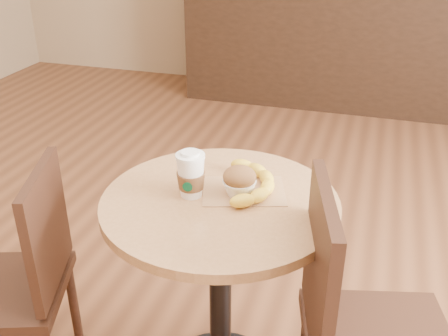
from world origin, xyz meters
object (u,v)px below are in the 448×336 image
object	(u,v)px
coffee_cup	(191,176)
banana	(250,183)
cafe_table	(220,261)
chair_left	(21,279)
chair_right	(358,331)
muffin	(239,181)

from	to	relation	value
coffee_cup	banana	world-z (taller)	coffee_cup
cafe_table	banana	world-z (taller)	banana
cafe_table	chair_left	distance (m)	0.63
chair_right	muffin	xyz separation A→B (m)	(-0.38, 0.18, 0.30)
chair_left	cafe_table	bearing A→B (deg)	87.55
chair_left	muffin	bearing A→B (deg)	89.38
cafe_table	muffin	distance (m)	0.27
chair_right	coffee_cup	world-z (taller)	chair_right
banana	chair_right	bearing A→B (deg)	-42.08
banana	cafe_table	bearing A→B (deg)	-143.12
chair_right	muffin	bearing A→B (deg)	50.22
muffin	chair_left	bearing A→B (deg)	-161.45
cafe_table	coffee_cup	world-z (taller)	coffee_cup
muffin	banana	world-z (taller)	muffin
chair_right	cafe_table	bearing A→B (deg)	57.09
chair_left	coffee_cup	bearing A→B (deg)	89.86
cafe_table	chair_left	xyz separation A→B (m)	(-0.60, -0.18, -0.07)
cafe_table	chair_right	xyz separation A→B (m)	(0.43, -0.15, -0.03)
coffee_cup	banana	distance (m)	0.18
cafe_table	banana	size ratio (longest dim) A/B	2.62
chair_left	muffin	world-z (taller)	muffin
chair_left	muffin	size ratio (longest dim) A/B	8.43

